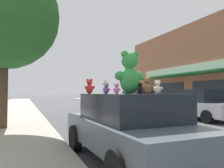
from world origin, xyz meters
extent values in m
cube|color=black|center=(7.93, 8.24, 1.40)|extent=(0.06, 3.82, 2.00)
cube|color=black|center=(7.93, 13.26, 1.40)|extent=(0.06, 3.82, 2.00)
cube|color=black|center=(7.93, 18.28, 1.40)|extent=(0.06, 3.82, 2.00)
cube|color=#4C5660|center=(-3.46, -0.42, 0.60)|extent=(1.93, 4.12, 0.56)
cube|color=black|center=(-3.46, -0.42, 1.16)|extent=(1.66, 2.28, 0.56)
cylinder|color=black|center=(-4.38, 0.81, 0.32)|extent=(0.22, 0.65, 0.64)
cylinder|color=black|center=(-2.61, 0.86, 0.32)|extent=(0.22, 0.65, 0.64)
cylinder|color=black|center=(-2.53, -1.65, 0.32)|extent=(0.22, 0.65, 0.64)
ellipsoid|color=green|center=(-3.31, -0.12, 1.75)|extent=(0.49, 0.42, 0.62)
sphere|color=green|center=(-3.31, -0.12, 2.21)|extent=(0.41, 0.41, 0.39)
sphere|color=green|center=(-3.17, -0.12, 2.36)|extent=(0.17, 0.17, 0.17)
sphere|color=green|center=(-3.46, -0.13, 2.36)|extent=(0.17, 0.17, 0.17)
sphere|color=#5ADA6D|center=(-3.32, 0.04, 2.19)|extent=(0.15, 0.15, 0.15)
sphere|color=green|center=(-3.07, -0.08, 1.86)|extent=(0.24, 0.24, 0.23)
sphere|color=green|center=(-3.57, -0.10, 1.86)|extent=(0.24, 0.24, 0.23)
ellipsoid|color=white|center=(-3.74, 0.36, 1.55)|extent=(0.19, 0.20, 0.21)
sphere|color=white|center=(-3.74, 0.36, 1.70)|extent=(0.18, 0.18, 0.13)
sphere|color=white|center=(-3.72, 0.41, 1.75)|extent=(0.07, 0.07, 0.06)
sphere|color=white|center=(-3.76, 0.32, 1.75)|extent=(0.07, 0.07, 0.06)
sphere|color=white|center=(-3.79, 0.39, 1.69)|extent=(0.07, 0.07, 0.05)
sphere|color=white|center=(-3.71, 0.44, 1.58)|extent=(0.10, 0.10, 0.08)
sphere|color=white|center=(-3.79, 0.29, 1.58)|extent=(0.10, 0.10, 0.08)
ellipsoid|color=pink|center=(-3.74, -0.33, 1.51)|extent=(0.14, 0.14, 0.14)
sphere|color=pink|center=(-3.74, -0.33, 1.62)|extent=(0.13, 0.13, 0.09)
sphere|color=pink|center=(-3.71, -0.35, 1.66)|extent=(0.05, 0.05, 0.04)
sphere|color=pink|center=(-3.76, -0.31, 1.66)|extent=(0.05, 0.05, 0.04)
sphere|color=#FFA3DA|center=(-3.71, -0.30, 1.61)|extent=(0.05, 0.05, 0.03)
sphere|color=pink|center=(-3.69, -0.36, 1.54)|extent=(0.07, 0.07, 0.05)
sphere|color=pink|center=(-3.78, -0.29, 1.54)|extent=(0.07, 0.07, 0.05)
ellipsoid|color=teal|center=(-3.13, 0.42, 1.56)|extent=(0.22, 0.21, 0.24)
sphere|color=teal|center=(-3.13, 0.42, 1.74)|extent=(0.19, 0.19, 0.15)
sphere|color=teal|center=(-3.08, 0.44, 1.79)|extent=(0.08, 0.08, 0.06)
sphere|color=teal|center=(-3.18, 0.40, 1.79)|extent=(0.08, 0.08, 0.06)
sphere|color=#47CDC6|center=(-3.15, 0.48, 1.73)|extent=(0.07, 0.07, 0.06)
sphere|color=teal|center=(-3.04, 0.47, 1.60)|extent=(0.11, 0.11, 0.09)
sphere|color=teal|center=(-3.22, 0.40, 1.60)|extent=(0.11, 0.11, 0.09)
ellipsoid|color=beige|center=(-3.28, -1.21, 1.52)|extent=(0.16, 0.16, 0.16)
sphere|color=beige|center=(-3.28, -1.21, 1.64)|extent=(0.14, 0.14, 0.10)
sphere|color=beige|center=(-3.26, -1.24, 1.68)|extent=(0.06, 0.06, 0.04)
sphere|color=beige|center=(-3.30, -1.18, 1.68)|extent=(0.06, 0.06, 0.04)
sphere|color=white|center=(-3.24, -1.18, 1.64)|extent=(0.05, 0.05, 0.04)
sphere|color=beige|center=(-3.23, -1.26, 1.55)|extent=(0.08, 0.08, 0.06)
sphere|color=beige|center=(-3.31, -1.15, 1.55)|extent=(0.08, 0.08, 0.06)
ellipsoid|color=black|center=(-3.11, -0.25, 1.52)|extent=(0.16, 0.16, 0.16)
sphere|color=black|center=(-3.11, -0.25, 1.64)|extent=(0.14, 0.14, 0.10)
sphere|color=black|center=(-3.08, -0.23, 1.69)|extent=(0.06, 0.06, 0.04)
sphere|color=black|center=(-3.14, -0.27, 1.69)|extent=(0.06, 0.06, 0.04)
sphere|color=#3A3A3D|center=(-3.13, -0.21, 1.64)|extent=(0.05, 0.05, 0.04)
sphere|color=black|center=(-3.06, -0.21, 1.55)|extent=(0.08, 0.08, 0.06)
sphere|color=black|center=(-3.17, -0.28, 1.55)|extent=(0.08, 0.08, 0.06)
ellipsoid|color=purple|center=(-3.77, 0.21, 1.52)|extent=(0.15, 0.15, 0.15)
sphere|color=purple|center=(-3.77, 0.21, 1.63)|extent=(0.13, 0.13, 0.10)
sphere|color=purple|center=(-3.74, 0.18, 1.67)|extent=(0.06, 0.06, 0.04)
sphere|color=purple|center=(-3.79, 0.24, 1.67)|extent=(0.06, 0.06, 0.04)
sphere|color=#BA67ED|center=(-3.73, 0.24, 1.62)|extent=(0.05, 0.05, 0.04)
sphere|color=purple|center=(-3.72, 0.17, 1.54)|extent=(0.08, 0.08, 0.06)
sphere|color=purple|center=(-3.80, 0.26, 1.54)|extent=(0.08, 0.08, 0.06)
ellipsoid|color=olive|center=(-3.06, -0.49, 1.56)|extent=(0.23, 0.24, 0.23)
sphere|color=olive|center=(-3.06, -0.49, 1.73)|extent=(0.21, 0.21, 0.15)
sphere|color=olive|center=(-3.02, -0.53, 1.79)|extent=(0.09, 0.09, 0.06)
sphere|color=olive|center=(-3.10, -0.45, 1.79)|extent=(0.09, 0.09, 0.06)
sphere|color=tan|center=(-3.01, -0.44, 1.72)|extent=(0.08, 0.08, 0.06)
sphere|color=olive|center=(-2.99, -0.55, 1.60)|extent=(0.12, 0.12, 0.09)
sphere|color=olive|center=(-3.11, -0.41, 1.60)|extent=(0.12, 0.12, 0.09)
ellipsoid|color=red|center=(-4.08, 0.59, 1.56)|extent=(0.23, 0.23, 0.23)
sphere|color=red|center=(-4.08, 0.59, 1.73)|extent=(0.21, 0.21, 0.15)
sphere|color=red|center=(-4.04, 0.55, 1.79)|extent=(0.09, 0.09, 0.06)
sphere|color=red|center=(-4.12, 0.62, 1.79)|extent=(0.09, 0.09, 0.06)
sphere|color=#FF4741|center=(-4.04, 0.63, 1.72)|extent=(0.08, 0.08, 0.06)
sphere|color=red|center=(-4.00, 0.54, 1.60)|extent=(0.12, 0.12, 0.09)
sphere|color=red|center=(-4.14, 0.66, 1.60)|extent=(0.12, 0.12, 0.09)
cube|color=#B7B7BC|center=(3.24, 4.52, 0.63)|extent=(1.72, 4.29, 0.62)
cube|color=black|center=(3.24, 4.52, 1.29)|extent=(1.52, 2.17, 0.68)
cylinder|color=black|center=(2.39, 5.85, 0.32)|extent=(0.20, 0.64, 0.64)
cylinder|color=black|center=(4.08, 5.85, 0.32)|extent=(0.20, 0.64, 0.64)
cylinder|color=black|center=(2.39, 3.19, 0.32)|extent=(0.20, 0.64, 0.64)
cube|color=maroon|center=(3.24, 11.43, 0.62)|extent=(1.76, 4.40, 0.59)
cube|color=black|center=(3.24, 11.43, 1.25)|extent=(1.55, 2.73, 0.67)
cylinder|color=black|center=(2.38, 12.80, 0.32)|extent=(0.20, 0.64, 0.64)
cylinder|color=black|center=(4.10, 12.80, 0.32)|extent=(0.20, 0.64, 0.64)
cylinder|color=black|center=(2.38, 10.07, 0.32)|extent=(0.20, 0.64, 0.64)
cylinder|color=black|center=(4.10, 10.07, 0.32)|extent=(0.20, 0.64, 0.64)
cylinder|color=#473323|center=(-6.34, 4.64, 1.40)|extent=(0.36, 0.36, 2.56)
sphere|color=#286028|center=(-6.34, 4.64, 4.46)|extent=(4.20, 4.20, 4.20)
camera|label=1|loc=(-5.60, -4.66, 1.48)|focal=35.00mm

